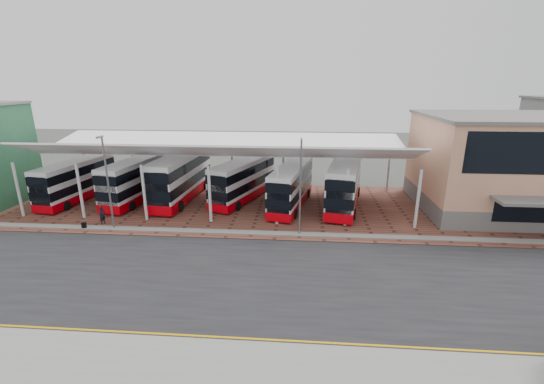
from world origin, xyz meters
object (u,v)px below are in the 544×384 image
(bus_0, at_px, (77,181))
(bus_1, at_px, (138,180))
(bus_4, at_px, (291,186))
(bus_5, at_px, (345,184))
(bus_3, at_px, (243,180))
(pedestrian, at_px, (102,215))
(terminal, at_px, (522,164))
(bus_2, at_px, (181,177))

(bus_0, height_order, bus_1, bus_1)
(bus_4, relative_size, bus_5, 0.90)
(bus_3, distance_m, bus_4, 5.45)
(pedestrian, bearing_deg, terminal, -55.92)
(bus_3, xyz_separation_m, bus_4, (5.14, -1.82, -0.03))
(bus_3, relative_size, bus_5, 0.91)
(terminal, distance_m, bus_5, 16.72)
(bus_2, xyz_separation_m, bus_4, (11.78, -1.47, -0.32))
(bus_1, bearing_deg, bus_0, -166.95)
(bus_1, bearing_deg, bus_5, 7.01)
(bus_2, bearing_deg, bus_3, 7.22)
(bus_5, distance_m, pedestrian, 22.93)
(bus_1, height_order, bus_4, bus_1)
(bus_1, height_order, bus_3, bus_1)
(bus_0, xyz_separation_m, bus_4, (22.73, -0.42, 0.01))
(bus_2, bearing_deg, bus_4, -2.93)
(bus_3, xyz_separation_m, pedestrian, (-11.44, -7.88, -1.31))
(terminal, bearing_deg, bus_3, 177.50)
(bus_4, bearing_deg, bus_0, -169.25)
(bus_2, distance_m, bus_5, 17.14)
(bus_3, bearing_deg, bus_5, 13.52)
(terminal, bearing_deg, bus_4, -178.32)
(bus_1, relative_size, pedestrian, 6.77)
(bus_0, distance_m, bus_1, 6.50)
(bus_1, height_order, pedestrian, bus_1)
(terminal, distance_m, bus_2, 33.75)
(bus_0, bearing_deg, bus_5, 7.11)
(bus_2, relative_size, bus_3, 1.13)
(bus_0, relative_size, bus_4, 0.99)
(bus_4, bearing_deg, bus_3, 172.25)
(bus_0, relative_size, bus_5, 0.90)
(bus_2, xyz_separation_m, bus_3, (6.65, 0.35, -0.28))
(bus_3, xyz_separation_m, bus_5, (10.47, -1.28, 0.19))
(bus_0, xyz_separation_m, bus_1, (6.47, 0.56, 0.11))
(bus_1, xyz_separation_m, bus_5, (21.58, -0.43, 0.12))
(terminal, distance_m, bus_3, 27.16)
(bus_0, xyz_separation_m, bus_2, (10.95, 1.05, 0.32))
(bus_5, bearing_deg, bus_2, -171.73)
(bus_4, bearing_deg, pedestrian, -148.11)
(bus_3, distance_m, bus_5, 10.55)
(bus_2, bearing_deg, bus_1, -169.45)
(bus_1, height_order, bus_5, bus_5)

